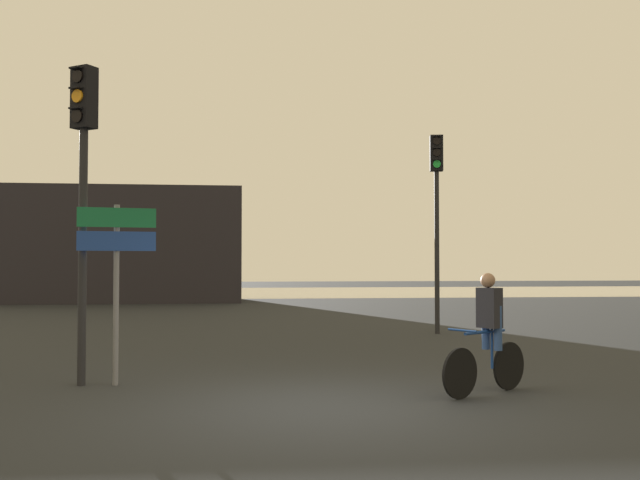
# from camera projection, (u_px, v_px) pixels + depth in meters

# --- Properties ---
(ground_plane) EXTENTS (120.00, 120.00, 0.00)m
(ground_plane) POSITION_uv_depth(u_px,v_px,m) (327.00, 408.00, 8.63)
(ground_plane) COLOR black
(water_strip) EXTENTS (80.00, 16.00, 0.01)m
(water_strip) POSITION_uv_depth(u_px,v_px,m) (255.00, 292.00, 43.05)
(water_strip) COLOR #9E937F
(water_strip) RESTS_ON ground
(distant_building) EXTENTS (11.29, 4.00, 5.16)m
(distant_building) POSITION_uv_depth(u_px,v_px,m) (117.00, 245.00, 32.45)
(distant_building) COLOR black
(distant_building) RESTS_ON ground
(traffic_light_far_right) EXTENTS (0.36, 0.38, 4.97)m
(traffic_light_far_right) POSITION_uv_depth(u_px,v_px,m) (437.00, 197.00, 17.84)
(traffic_light_far_right) COLOR black
(traffic_light_far_right) RESTS_ON ground
(traffic_light_near_left) EXTENTS (0.40, 0.42, 4.60)m
(traffic_light_near_left) POSITION_uv_depth(u_px,v_px,m) (83.00, 164.00, 10.29)
(traffic_light_near_left) COLOR black
(traffic_light_near_left) RESTS_ON ground
(direction_sign_post) EXTENTS (1.09, 0.23, 2.60)m
(direction_sign_post) POSITION_uv_depth(u_px,v_px,m) (117.00, 260.00, 10.26)
(direction_sign_post) COLOR slate
(direction_sign_post) RESTS_ON ground
(cyclist) EXTENTS (1.46, 0.97, 1.62)m
(cyclist) POSITION_uv_depth(u_px,v_px,m) (488.00, 332.00, 9.57)
(cyclist) COLOR black
(cyclist) RESTS_ON ground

